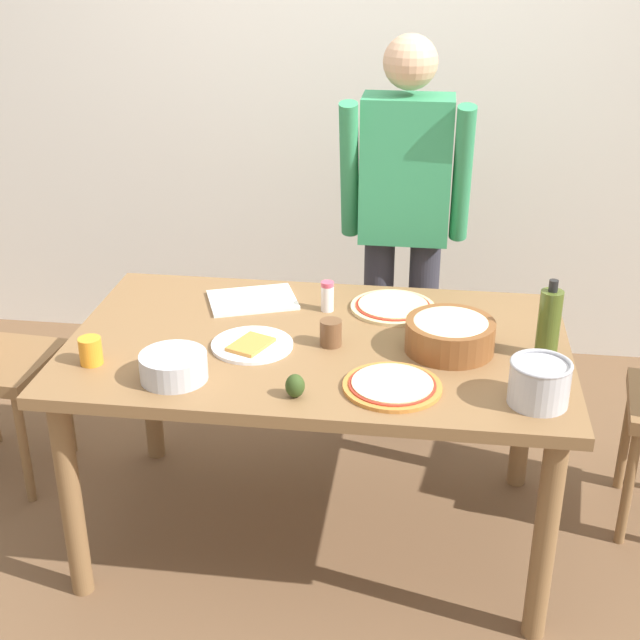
% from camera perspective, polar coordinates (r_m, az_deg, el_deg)
% --- Properties ---
extents(ground, '(8.00, 8.00, 0.00)m').
position_cam_1_polar(ground, '(3.26, -0.12, -13.38)').
color(ground, brown).
extents(wall_back, '(5.60, 0.10, 2.60)m').
position_cam_1_polar(wall_back, '(4.21, 2.93, 15.05)').
color(wall_back, silver).
rests_on(wall_back, ground).
extents(dining_table, '(1.60, 0.96, 0.76)m').
position_cam_1_polar(dining_table, '(2.89, -0.13, -2.95)').
color(dining_table, brown).
rests_on(dining_table, ground).
extents(person_cook, '(0.49, 0.25, 1.62)m').
position_cam_1_polar(person_cook, '(3.47, 5.42, 6.63)').
color(person_cook, '#2D2D38').
rests_on(person_cook, ground).
extents(pizza_raw_on_board, '(0.29, 0.29, 0.02)m').
position_cam_1_polar(pizza_raw_on_board, '(3.08, 4.71, 0.87)').
color(pizza_raw_on_board, beige).
rests_on(pizza_raw_on_board, dining_table).
extents(pizza_cooked_on_tray, '(0.29, 0.29, 0.02)m').
position_cam_1_polar(pizza_cooked_on_tray, '(2.58, 4.66, -4.22)').
color(pizza_cooked_on_tray, '#C67A33').
rests_on(pizza_cooked_on_tray, dining_table).
extents(plate_with_slice, '(0.26, 0.26, 0.02)m').
position_cam_1_polar(plate_with_slice, '(2.82, -4.39, -1.60)').
color(plate_with_slice, white).
rests_on(plate_with_slice, dining_table).
extents(popcorn_bowl, '(0.28, 0.28, 0.11)m').
position_cam_1_polar(popcorn_bowl, '(2.79, 8.35, -0.80)').
color(popcorn_bowl, brown).
rests_on(popcorn_bowl, dining_table).
extents(mixing_bowl_steel, '(0.20, 0.20, 0.08)m').
position_cam_1_polar(mixing_bowl_steel, '(2.64, -9.38, -2.97)').
color(mixing_bowl_steel, '#B7B7BC').
rests_on(mixing_bowl_steel, dining_table).
extents(olive_oil_bottle, '(0.07, 0.07, 0.26)m').
position_cam_1_polar(olive_oil_bottle, '(2.79, 14.49, -0.22)').
color(olive_oil_bottle, '#47561E').
rests_on(olive_oil_bottle, dining_table).
extents(steel_pot, '(0.17, 0.17, 0.13)m').
position_cam_1_polar(steel_pot, '(2.55, 13.91, -3.90)').
color(steel_pot, '#B7B7BC').
rests_on(steel_pot, dining_table).
extents(cup_orange, '(0.07, 0.07, 0.08)m').
position_cam_1_polar(cup_orange, '(2.78, -14.51, -1.93)').
color(cup_orange, orange).
rests_on(cup_orange, dining_table).
extents(cup_small_brown, '(0.07, 0.07, 0.08)m').
position_cam_1_polar(cup_small_brown, '(2.81, 0.70, -0.83)').
color(cup_small_brown, brown).
rests_on(cup_small_brown, dining_table).
extents(salt_shaker, '(0.04, 0.04, 0.11)m').
position_cam_1_polar(salt_shaker, '(3.04, 0.48, 1.54)').
color(salt_shaker, white).
rests_on(salt_shaker, dining_table).
extents(cutting_board_white, '(0.36, 0.31, 0.01)m').
position_cam_1_polar(cutting_board_white, '(3.14, -4.36, 1.29)').
color(cutting_board_white, white).
rests_on(cutting_board_white, dining_table).
extents(avocado, '(0.06, 0.06, 0.07)m').
position_cam_1_polar(avocado, '(2.52, -1.61, -4.24)').
color(avocado, '#2D4219').
rests_on(avocado, dining_table).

